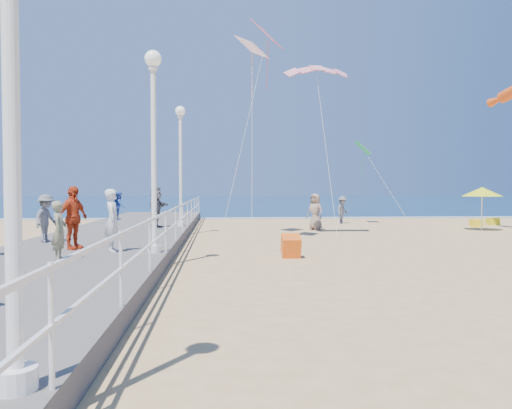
{
  "coord_description": "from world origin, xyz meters",
  "views": [
    {
      "loc": [
        -3.61,
        -13.33,
        2.14
      ],
      "look_at": [
        -2.5,
        2.0,
        1.6
      ],
      "focal_mm": 35.0,
      "sensor_mm": 36.0,
      "label": 1
    }
  ],
  "objects": [
    {
      "name": "woman_holding_toddler",
      "position": [
        -6.48,
        0.23,
        1.24
      ],
      "size": [
        0.46,
        0.65,
        1.69
      ],
      "primitive_type": "imported",
      "rotation": [
        0.0,
        0.0,
        1.67
      ],
      "color": "silver",
      "rests_on": "boardwalk"
    },
    {
      "name": "lamp_post_far",
      "position": [
        -5.35,
        9.0,
        3.66
      ],
      "size": [
        0.44,
        0.44,
        5.32
      ],
      "color": "white",
      "rests_on": "boardwalk"
    },
    {
      "name": "kite_diamond_green",
      "position": [
        4.62,
        14.99,
        4.39
      ],
      "size": [
        0.98,
        1.22,
        0.76
      ],
      "primitive_type": "cube",
      "rotation": [
        0.74,
        0.0,
        1.43
      ],
      "color": "green"
    },
    {
      "name": "box_kite",
      "position": [
        -1.48,
        1.52,
        0.3
      ],
      "size": [
        0.55,
        0.71,
        0.74
      ],
      "primitive_type": "cube",
      "rotation": [
        0.31,
        0.0,
        0.0
      ],
      "color": "red",
      "rests_on": "ground"
    },
    {
      "name": "beach_chair_right",
      "position": [
        11.75,
        13.7,
        0.2
      ],
      "size": [
        0.55,
        0.55,
        0.4
      ],
      "primitive_type": "cube",
      "color": "yellow",
      "rests_on": "ground"
    },
    {
      "name": "boardwalk",
      "position": [
        -7.5,
        0.0,
        0.2
      ],
      "size": [
        5.0,
        44.0,
        0.4
      ],
      "primitive_type": "cube",
      "color": "#68635E",
      "rests_on": "ground"
    },
    {
      "name": "spectator_5",
      "position": [
        -6.35,
        8.36,
        1.28
      ],
      "size": [
        0.93,
        1.72,
        1.77
      ],
      "primitive_type": "imported",
      "rotation": [
        0.0,
        0.0,
        1.31
      ],
      "color": "#5C5B61",
      "rests_on": "boardwalk"
    },
    {
      "name": "spectator_6",
      "position": [
        -7.41,
        -1.23,
        1.11
      ],
      "size": [
        0.36,
        0.53,
        1.41
      ],
      "primitive_type": "imported",
      "rotation": [
        0.0,
        0.0,
        1.62
      ],
      "color": "#807C58",
      "rests_on": "boardwalk"
    },
    {
      "name": "lamp_post_near",
      "position": [
        -5.35,
        -9.0,
        3.66
      ],
      "size": [
        0.44,
        0.44,
        5.32
      ],
      "color": "white",
      "rests_on": "boardwalk"
    },
    {
      "name": "railing",
      "position": [
        -5.05,
        0.0,
        1.25
      ],
      "size": [
        0.05,
        42.0,
        0.55
      ],
      "color": "white",
      "rests_on": "boardwalk"
    },
    {
      "name": "toddler_held",
      "position": [
        -6.33,
        0.38,
        1.63
      ],
      "size": [
        0.32,
        0.4,
        0.76
      ],
      "primitive_type": "imported",
      "rotation": [
        0.0,
        0.0,
        1.67
      ],
      "color": "#3153BA",
      "rests_on": "boardwalk"
    },
    {
      "name": "kite_diamond_pink",
      "position": [
        -1.78,
        5.9,
        7.98
      ],
      "size": [
        1.4,
        1.59,
        0.95
      ],
      "primitive_type": "cube",
      "rotation": [
        0.79,
        0.0,
        1.13
      ],
      "color": "#E05255"
    },
    {
      "name": "ground",
      "position": [
        0.0,
        0.0,
        0.0
      ],
      "size": [
        160.0,
        160.0,
        0.0
      ],
      "primitive_type": "plane",
      "color": "tan",
      "rests_on": "ground"
    },
    {
      "name": "beach_walker_c",
      "position": [
        1.13,
        11.22,
        0.91
      ],
      "size": [
        1.03,
        1.04,
        1.82
      ],
      "primitive_type": "imported",
      "rotation": [
        0.0,
        0.0,
        -0.79
      ],
      "color": "gray",
      "rests_on": "ground"
    },
    {
      "name": "spectator_3",
      "position": [
        -7.7,
        0.84,
        1.29
      ],
      "size": [
        0.86,
        1.12,
        1.77
      ],
      "primitive_type": "imported",
      "rotation": [
        0.0,
        0.0,
        1.09
      ],
      "color": "red",
      "rests_on": "boardwalk"
    },
    {
      "name": "kite_diamond_redwhite",
      "position": [
        -2.22,
        8.14,
        8.12
      ],
      "size": [
        1.58,
        1.62,
        0.89
      ],
      "primitive_type": "cube",
      "rotation": [
        0.74,
        0.0,
        0.87
      ],
      "color": "#CF4718"
    },
    {
      "name": "beach_walker_a",
      "position": [
        3.56,
        15.42,
        0.81
      ],
      "size": [
        1.12,
        1.19,
        1.61
      ],
      "primitive_type": "imported",
      "rotation": [
        0.0,
        0.0,
        0.89
      ],
      "color": "slate",
      "rests_on": "ground"
    },
    {
      "name": "beach_chair_left",
      "position": [
        10.19,
        12.58,
        0.2
      ],
      "size": [
        0.55,
        0.55,
        0.4
      ],
      "primitive_type": "cube",
      "color": "yellow",
      "rests_on": "ground"
    },
    {
      "name": "spectator_2",
      "position": [
        -9.1,
        2.84,
        1.15
      ],
      "size": [
        0.8,
        1.09,
        1.51
      ],
      "primitive_type": "imported",
      "rotation": [
        0.0,
        0.0,
        1.3
      ],
      "color": "slate",
      "rests_on": "boardwalk"
    },
    {
      "name": "ocean",
      "position": [
        0.0,
        65.0,
        0.01
      ],
      "size": [
        160.0,
        90.0,
        0.05
      ],
      "primitive_type": "cube",
      "color": "#0C2A4C",
      "rests_on": "ground"
    },
    {
      "name": "surf_line",
      "position": [
        0.0,
        20.5,
        0.03
      ],
      "size": [
        160.0,
        1.2,
        0.04
      ],
      "primitive_type": "cube",
      "color": "silver",
      "rests_on": "ground"
    },
    {
      "name": "beach_umbrella",
      "position": [
        9.25,
        10.29,
        1.91
      ],
      "size": [
        1.9,
        1.9,
        2.14
      ],
      "color": "white",
      "rests_on": "ground"
    },
    {
      "name": "lamp_post_mid",
      "position": [
        -5.35,
        0.0,
        3.66
      ],
      "size": [
        0.44,
        0.44,
        5.32
      ],
      "color": "white",
      "rests_on": "boardwalk"
    },
    {
      "name": "kite_parafoil",
      "position": [
        0.52,
        7.85,
        7.21
      ],
      "size": [
        2.73,
        0.94,
        0.65
      ],
      "primitive_type": null,
      "rotation": [
        0.44,
        0.0,
        0.0
      ],
      "color": "red"
    }
  ]
}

